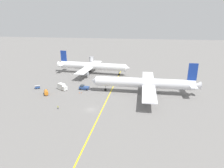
{
  "coord_description": "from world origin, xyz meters",
  "views": [
    {
      "loc": [
        21.26,
        -75.05,
        37.98
      ],
      "look_at": [
        5.49,
        24.02,
        4.0
      ],
      "focal_mm": 31.7,
      "sensor_mm": 36.0,
      "label": 1
    }
  ],
  "objects_px": {
    "pushback_tug": "(84,87)",
    "traffic_cone_wingtip_port": "(81,92)",
    "airliner_being_pushed": "(145,83)",
    "gse_catering_truck_tall": "(62,87)",
    "airliner_at_gate_left": "(92,66)",
    "gse_baggage_cart_trailing": "(37,87)",
    "jet_bridge": "(92,60)",
    "gse_fuel_bowser_stubby": "(46,92)",
    "ground_crew_ramp_agent_by_cones": "(58,107)",
    "traffic_cone_wingtip_starboard": "(79,93)"
  },
  "relations": [
    {
      "from": "gse_baggage_cart_trailing",
      "to": "ground_crew_ramp_agent_by_cones",
      "type": "bearing_deg",
      "value": -45.87
    },
    {
      "from": "airliner_being_pushed",
      "to": "gse_baggage_cart_trailing",
      "type": "bearing_deg",
      "value": -177.61
    },
    {
      "from": "airliner_being_pushed",
      "to": "gse_catering_truck_tall",
      "type": "bearing_deg",
      "value": -177.17
    },
    {
      "from": "airliner_at_gate_left",
      "to": "traffic_cone_wingtip_starboard",
      "type": "height_order",
      "value": "airliner_at_gate_left"
    },
    {
      "from": "gse_fuel_bowser_stubby",
      "to": "gse_baggage_cart_trailing",
      "type": "xyz_separation_m",
      "value": [
        -9.04,
        7.65,
        -0.47
      ]
    },
    {
      "from": "ground_crew_ramp_agent_by_cones",
      "to": "traffic_cone_wingtip_starboard",
      "type": "relative_size",
      "value": 2.63
    },
    {
      "from": "airliner_at_gate_left",
      "to": "traffic_cone_wingtip_port",
      "type": "xyz_separation_m",
      "value": [
        3.92,
        -37.82,
        -5.09
      ]
    },
    {
      "from": "jet_bridge",
      "to": "pushback_tug",
      "type": "bearing_deg",
      "value": -79.58
    },
    {
      "from": "pushback_tug",
      "to": "gse_baggage_cart_trailing",
      "type": "xyz_separation_m",
      "value": [
        -26.16,
        -2.72,
        -0.36
      ]
    },
    {
      "from": "airliner_being_pushed",
      "to": "traffic_cone_wingtip_port",
      "type": "height_order",
      "value": "airliner_being_pushed"
    },
    {
      "from": "pushback_tug",
      "to": "traffic_cone_wingtip_starboard",
      "type": "xyz_separation_m",
      "value": [
        -0.85,
        -5.71,
        -0.94
      ]
    },
    {
      "from": "gse_baggage_cart_trailing",
      "to": "ground_crew_ramp_agent_by_cones",
      "type": "distance_m",
      "value": 31.78
    },
    {
      "from": "gse_catering_truck_tall",
      "to": "traffic_cone_wingtip_port",
      "type": "relative_size",
      "value": 10.45
    },
    {
      "from": "gse_fuel_bowser_stubby",
      "to": "gse_baggage_cart_trailing",
      "type": "bearing_deg",
      "value": 139.77
    },
    {
      "from": "pushback_tug",
      "to": "ground_crew_ramp_agent_by_cones",
      "type": "height_order",
      "value": "pushback_tug"
    },
    {
      "from": "airliner_at_gate_left",
      "to": "jet_bridge",
      "type": "relative_size",
      "value": 2.66
    },
    {
      "from": "traffic_cone_wingtip_port",
      "to": "jet_bridge",
      "type": "bearing_deg",
      "value": 99.75
    },
    {
      "from": "airliner_at_gate_left",
      "to": "gse_catering_truck_tall",
      "type": "relative_size",
      "value": 8.41
    },
    {
      "from": "gse_catering_truck_tall",
      "to": "jet_bridge",
      "type": "bearing_deg",
      "value": 88.99
    },
    {
      "from": "gse_fuel_bowser_stubby",
      "to": "gse_baggage_cart_trailing",
      "type": "height_order",
      "value": "gse_fuel_bowser_stubby"
    },
    {
      "from": "gse_catering_truck_tall",
      "to": "gse_baggage_cart_trailing",
      "type": "relative_size",
      "value": 1.99
    },
    {
      "from": "gse_baggage_cart_trailing",
      "to": "pushback_tug",
      "type": "bearing_deg",
      "value": 5.93
    },
    {
      "from": "gse_catering_truck_tall",
      "to": "traffic_cone_wingtip_starboard",
      "type": "bearing_deg",
      "value": -16.99
    },
    {
      "from": "airliner_being_pushed",
      "to": "pushback_tug",
      "type": "bearing_deg",
      "value": 179.57
    },
    {
      "from": "gse_fuel_bowser_stubby",
      "to": "traffic_cone_wingtip_port",
      "type": "relative_size",
      "value": 8.62
    },
    {
      "from": "gse_fuel_bowser_stubby",
      "to": "traffic_cone_wingtip_port",
      "type": "bearing_deg",
      "value": 16.1
    },
    {
      "from": "airliner_being_pushed",
      "to": "traffic_cone_wingtip_port",
      "type": "bearing_deg",
      "value": -171.14
    },
    {
      "from": "airliner_at_gate_left",
      "to": "gse_baggage_cart_trailing",
      "type": "distance_m",
      "value": 41.99
    },
    {
      "from": "pushback_tug",
      "to": "gse_fuel_bowser_stubby",
      "type": "bearing_deg",
      "value": -148.8
    },
    {
      "from": "gse_baggage_cart_trailing",
      "to": "jet_bridge",
      "type": "distance_m",
      "value": 61.81
    },
    {
      "from": "airliner_at_gate_left",
      "to": "gse_fuel_bowser_stubby",
      "type": "bearing_deg",
      "value": -107.42
    },
    {
      "from": "pushback_tug",
      "to": "ground_crew_ramp_agent_by_cones",
      "type": "relative_size",
      "value": 5.41
    },
    {
      "from": "traffic_cone_wingtip_port",
      "to": "traffic_cone_wingtip_starboard",
      "type": "bearing_deg",
      "value": -162.03
    },
    {
      "from": "pushback_tug",
      "to": "traffic_cone_wingtip_starboard",
      "type": "bearing_deg",
      "value": -98.49
    },
    {
      "from": "gse_catering_truck_tall",
      "to": "ground_crew_ramp_agent_by_cones",
      "type": "height_order",
      "value": "gse_catering_truck_tall"
    },
    {
      "from": "airliner_at_gate_left",
      "to": "gse_baggage_cart_trailing",
      "type": "bearing_deg",
      "value": -122.58
    },
    {
      "from": "traffic_cone_wingtip_starboard",
      "to": "jet_bridge",
      "type": "relative_size",
      "value": 0.03
    },
    {
      "from": "airliner_at_gate_left",
      "to": "airliner_being_pushed",
      "type": "height_order",
      "value": "airliner_being_pushed"
    },
    {
      "from": "airliner_at_gate_left",
      "to": "pushback_tug",
      "type": "height_order",
      "value": "airliner_at_gate_left"
    },
    {
      "from": "ground_crew_ramp_agent_by_cones",
      "to": "traffic_cone_wingtip_port",
      "type": "relative_size",
      "value": 2.63
    },
    {
      "from": "traffic_cone_wingtip_port",
      "to": "gse_fuel_bowser_stubby",
      "type": "bearing_deg",
      "value": -163.9
    },
    {
      "from": "airliner_at_gate_left",
      "to": "ground_crew_ramp_agent_by_cones",
      "type": "distance_m",
      "value": 58.18
    },
    {
      "from": "traffic_cone_wingtip_port",
      "to": "jet_bridge",
      "type": "relative_size",
      "value": 0.03
    },
    {
      "from": "gse_catering_truck_tall",
      "to": "ground_crew_ramp_agent_by_cones",
      "type": "bearing_deg",
      "value": -72.01
    },
    {
      "from": "pushback_tug",
      "to": "traffic_cone_wingtip_port",
      "type": "xyz_separation_m",
      "value": [
        0.23,
        -5.36,
        -0.94
      ]
    },
    {
      "from": "airliner_at_gate_left",
      "to": "gse_catering_truck_tall",
      "type": "height_order",
      "value": "airliner_at_gate_left"
    },
    {
      "from": "traffic_cone_wingtip_port",
      "to": "gse_catering_truck_tall",
      "type": "bearing_deg",
      "value": 166.1
    },
    {
      "from": "traffic_cone_wingtip_port",
      "to": "traffic_cone_wingtip_starboard",
      "type": "height_order",
      "value": "same"
    },
    {
      "from": "airliner_at_gate_left",
      "to": "gse_catering_truck_tall",
      "type": "xyz_separation_m",
      "value": [
        -7.85,
        -34.91,
        -3.62
      ]
    },
    {
      "from": "ground_crew_ramp_agent_by_cones",
      "to": "gse_catering_truck_tall",
      "type": "bearing_deg",
      "value": 107.99
    }
  ]
}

